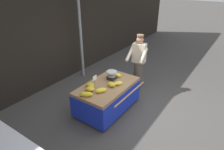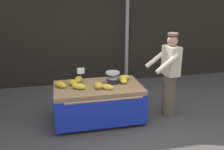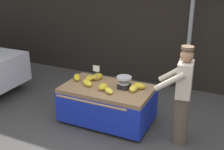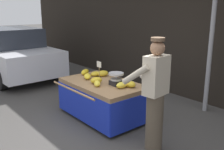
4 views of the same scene
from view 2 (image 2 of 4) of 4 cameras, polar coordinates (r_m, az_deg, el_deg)
The scene contains 15 objects.
ground_plane at distance 4.69m, azimuth 4.84°, elevation -12.85°, with size 60.00×60.00×0.00m, color #423F3D.
back_wall at distance 6.93m, azimuth -2.31°, elevation 16.22°, with size 16.00×0.24×4.37m, color black.
street_pole at distance 6.62m, azimuth 3.51°, elevation 11.43°, with size 0.09×0.09×3.29m, color gray.
banana_cart at distance 4.87m, azimuth -3.22°, elevation -4.66°, with size 1.71×1.20×0.72m.
weighing_scale at distance 4.89m, azimuth 0.15°, elevation -0.59°, with size 0.28×0.28×0.23m.
price_sign at distance 4.83m, azimuth -7.21°, elevation 0.61°, with size 0.14×0.01×0.34m.
banana_bunch_0 at distance 5.07m, azimuth 2.73°, elevation -0.66°, with size 0.15×0.24×0.12m, color gold.
banana_bunch_1 at distance 5.00m, azimuth -7.72°, elevation -1.04°, with size 0.16×0.25×0.12m, color gold.
banana_bunch_2 at distance 4.65m, azimuth -3.16°, elevation -2.37°, with size 0.16×0.23×0.12m, color gold.
banana_bunch_3 at distance 4.60m, azimuth -1.01°, elevation -2.76°, with size 0.12×0.24×0.10m, color yellow.
banana_bunch_4 at distance 4.90m, azimuth -9.00°, elevation -1.68°, with size 0.16×0.23×0.10m, color gold.
banana_bunch_5 at distance 4.92m, azimuth 2.59°, elevation -1.26°, with size 0.14×0.23×0.11m, color yellow.
banana_bunch_6 at distance 4.66m, azimuth -7.69°, elevation -2.58°, with size 0.14×0.28×0.11m, color yellow.
banana_bunch_7 at distance 4.80m, azimuth -11.81°, elevation -2.15°, with size 0.13×0.30×0.11m, color gold.
vendor_person at distance 5.06m, azimuth 13.12°, elevation -0.04°, with size 0.61×0.56×1.71m.
Camera 2 is at (-1.25, -3.83, 2.40)m, focal length 39.58 mm.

